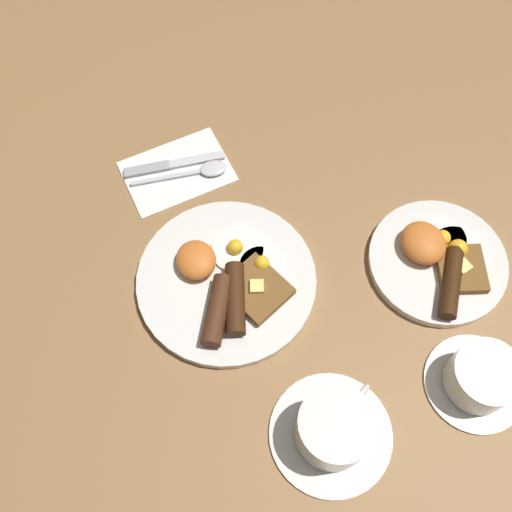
{
  "coord_description": "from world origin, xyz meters",
  "views": [
    {
      "loc": [
        0.36,
        -0.09,
        0.82
      ],
      "look_at": [
        -0.01,
        0.05,
        0.03
      ],
      "focal_mm": 42.0,
      "sensor_mm": 36.0,
      "label": 1
    }
  ],
  "objects_px": {
    "teacup_near": "(334,429)",
    "spoon": "(203,170)",
    "teacup_far": "(482,378)",
    "breakfast_plate_far": "(439,259)",
    "knife": "(169,165)",
    "breakfast_plate_near": "(227,281)"
  },
  "relations": [
    {
      "from": "teacup_near",
      "to": "spoon",
      "type": "relative_size",
      "value": 1.03
    },
    {
      "from": "teacup_far",
      "to": "breakfast_plate_far",
      "type": "bearing_deg",
      "value": 168.23
    },
    {
      "from": "teacup_near",
      "to": "teacup_far",
      "type": "distance_m",
      "value": 0.21
    },
    {
      "from": "teacup_near",
      "to": "spoon",
      "type": "height_order",
      "value": "teacup_near"
    },
    {
      "from": "teacup_near",
      "to": "knife",
      "type": "distance_m",
      "value": 0.5
    },
    {
      "from": "breakfast_plate_far",
      "to": "knife",
      "type": "xyz_separation_m",
      "value": [
        -0.31,
        -0.33,
        -0.01
      ]
    },
    {
      "from": "spoon",
      "to": "teacup_near",
      "type": "bearing_deg",
      "value": -78.27
    },
    {
      "from": "knife",
      "to": "spoon",
      "type": "relative_size",
      "value": 1.05
    },
    {
      "from": "teacup_far",
      "to": "breakfast_plate_near",
      "type": "bearing_deg",
      "value": -133.76
    },
    {
      "from": "breakfast_plate_near",
      "to": "spoon",
      "type": "bearing_deg",
      "value": 172.29
    },
    {
      "from": "teacup_near",
      "to": "teacup_far",
      "type": "bearing_deg",
      "value": 88.18
    },
    {
      "from": "breakfast_plate_near",
      "to": "breakfast_plate_far",
      "type": "relative_size",
      "value": 1.28
    },
    {
      "from": "teacup_near",
      "to": "teacup_far",
      "type": "height_order",
      "value": "teacup_near"
    },
    {
      "from": "breakfast_plate_near",
      "to": "spoon",
      "type": "distance_m",
      "value": 0.21
    },
    {
      "from": "breakfast_plate_near",
      "to": "teacup_near",
      "type": "relative_size",
      "value": 1.62
    },
    {
      "from": "breakfast_plate_far",
      "to": "knife",
      "type": "distance_m",
      "value": 0.46
    },
    {
      "from": "teacup_far",
      "to": "knife",
      "type": "distance_m",
      "value": 0.58
    },
    {
      "from": "teacup_far",
      "to": "knife",
      "type": "height_order",
      "value": "teacup_far"
    },
    {
      "from": "teacup_far",
      "to": "spoon",
      "type": "relative_size",
      "value": 0.87
    },
    {
      "from": "teacup_far",
      "to": "spoon",
      "type": "distance_m",
      "value": 0.53
    },
    {
      "from": "teacup_far",
      "to": "knife",
      "type": "relative_size",
      "value": 0.83
    },
    {
      "from": "teacup_far",
      "to": "spoon",
      "type": "height_order",
      "value": "teacup_far"
    }
  ]
}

